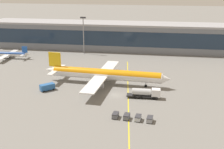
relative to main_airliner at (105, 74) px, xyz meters
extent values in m
plane|color=slate|center=(5.33, -10.09, -3.80)|extent=(700.00, 700.00, 0.00)
cube|color=yellow|center=(9.32, -8.09, -3.79)|extent=(9.49, 79.50, 0.01)
cube|color=slate|center=(10.21, 56.03, 2.99)|extent=(164.38, 17.11, 13.58)
cube|color=#1E2D42|center=(10.21, 47.41, 3.67)|extent=(159.45, 0.16, 7.60)
cube|color=#99999E|center=(10.21, 56.03, 10.28)|extent=(167.67, 17.45, 1.00)
cylinder|color=white|center=(0.30, -0.02, -0.13)|extent=(40.78, 6.36, 3.64)
cylinder|color=orange|center=(0.30, -0.02, 0.19)|extent=(39.96, 6.16, 3.49)
cone|color=white|center=(21.84, -1.47, -0.13)|extent=(3.86, 3.69, 3.46)
cone|color=white|center=(-21.42, 1.44, 0.23)|extent=(4.56, 3.38, 3.09)
cube|color=gold|center=(-19.47, 1.31, 4.41)|extent=(4.74, 0.68, 5.46)
cube|color=white|center=(-18.73, 4.91, 0.41)|extent=(2.39, 5.94, 0.24)
cube|color=white|center=(-19.21, -2.35, 0.41)|extent=(2.39, 5.94, 0.24)
cube|color=white|center=(-0.50, 10.41, -0.41)|extent=(5.93, 17.35, 0.40)
cube|color=white|center=(-1.89, -10.25, -0.41)|extent=(5.93, 17.35, 0.40)
cylinder|color=#939399|center=(0.29, 7.28, -1.71)|extent=(2.93, 2.18, 2.00)
cylinder|color=#939399|center=(-0.68, -7.25, -1.71)|extent=(2.93, 2.18, 2.00)
cylinder|color=black|center=(14.90, -1.00, -3.30)|extent=(1.02, 0.47, 1.00)
cylinder|color=slate|center=(14.90, -1.00, -2.37)|extent=(0.20, 0.20, 1.84)
cylinder|color=black|center=(-2.02, 1.78, -3.30)|extent=(1.02, 0.47, 1.00)
cylinder|color=slate|center=(-2.02, 1.78, -2.37)|extent=(0.20, 0.20, 1.84)
cylinder|color=black|center=(-2.24, -1.49, -3.30)|extent=(1.02, 0.47, 1.00)
cylinder|color=slate|center=(-2.24, -1.49, -2.37)|extent=(0.20, 0.20, 1.84)
cube|color=#232326|center=(14.21, -11.00, -3.05)|extent=(10.06, 2.77, 0.50)
cube|color=silver|center=(18.61, -10.88, -1.80)|extent=(2.87, 2.57, 2.50)
cube|color=black|center=(19.87, -10.84, -1.30)|extent=(0.22, 2.30, 1.12)
cylinder|color=#B7BABF|center=(13.93, -11.01, -1.70)|extent=(6.06, 2.36, 2.20)
cylinder|color=black|center=(18.01, -9.71, -3.30)|extent=(1.01, 0.38, 1.00)
cylinder|color=black|center=(18.08, -12.08, -3.30)|extent=(1.01, 0.38, 1.00)
cylinder|color=black|center=(13.88, -9.82, -3.30)|extent=(1.01, 0.38, 1.00)
cylinder|color=black|center=(13.94, -12.19, -3.30)|extent=(1.01, 0.38, 1.00)
cylinder|color=black|center=(11.78, -9.88, -3.30)|extent=(1.01, 0.38, 1.00)
cylinder|color=black|center=(11.84, -12.25, -3.30)|extent=(1.01, 0.38, 1.00)
cube|color=#285B9E|center=(-18.75, -9.52, -2.50)|extent=(5.06, 4.98, 2.00)
cube|color=black|center=(-17.85, -8.65, -2.15)|extent=(2.57, 2.58, 0.60)
cylinder|color=black|center=(-18.15, -7.62, -3.50)|extent=(0.61, 0.60, 0.60)
cylinder|color=black|center=(-16.83, -8.98, -3.50)|extent=(0.61, 0.60, 0.60)
cylinder|color=black|center=(-20.66, -10.05, -3.50)|extent=(0.61, 0.60, 0.60)
cylinder|color=black|center=(-19.35, -11.41, -3.50)|extent=(0.61, 0.60, 0.60)
cube|color=#595B60|center=(7.77, -26.67, -3.07)|extent=(1.75, 2.74, 1.10)
cube|color=#333338|center=(7.77, -26.67, -2.37)|extent=(1.79, 2.79, 0.10)
cylinder|color=black|center=(7.13, -25.56, -3.62)|extent=(0.16, 0.37, 0.36)
cylinder|color=black|center=(8.62, -25.71, -3.62)|extent=(0.16, 0.37, 0.36)
cylinder|color=black|center=(6.92, -27.63, -3.62)|extent=(0.16, 0.37, 0.36)
cylinder|color=black|center=(8.41, -27.78, -3.62)|extent=(0.16, 0.37, 0.36)
cube|color=#595B60|center=(10.95, -26.98, -3.07)|extent=(1.75, 2.74, 1.10)
cube|color=#333338|center=(10.95, -26.98, -2.37)|extent=(1.79, 2.79, 0.10)
cylinder|color=black|center=(10.31, -25.87, -3.62)|extent=(0.16, 0.37, 0.36)
cylinder|color=black|center=(11.80, -26.02, -3.62)|extent=(0.16, 0.37, 0.36)
cylinder|color=black|center=(10.10, -27.94, -3.62)|extent=(0.16, 0.37, 0.36)
cylinder|color=black|center=(11.60, -28.09, -3.62)|extent=(0.16, 0.37, 0.36)
cube|color=#B2B7BC|center=(14.14, -27.30, -3.07)|extent=(1.75, 2.74, 1.10)
cube|color=#333338|center=(14.14, -27.30, -2.37)|extent=(1.79, 2.79, 0.10)
cylinder|color=black|center=(13.49, -26.19, -3.62)|extent=(0.16, 0.37, 0.36)
cylinder|color=black|center=(14.99, -26.34, -3.62)|extent=(0.16, 0.37, 0.36)
cylinder|color=black|center=(13.29, -28.26, -3.62)|extent=(0.16, 0.37, 0.36)
cylinder|color=black|center=(14.78, -28.41, -3.62)|extent=(0.16, 0.37, 0.36)
cube|color=gray|center=(17.32, -27.62, -3.07)|extent=(1.75, 2.74, 1.10)
cube|color=#333338|center=(17.32, -27.62, -2.37)|extent=(1.79, 2.79, 0.10)
cylinder|color=black|center=(16.68, -26.51, -3.62)|extent=(0.16, 0.37, 0.36)
cylinder|color=black|center=(18.17, -26.66, -3.62)|extent=(0.16, 0.37, 0.36)
cylinder|color=black|center=(16.47, -28.58, -3.62)|extent=(0.16, 0.37, 0.36)
cylinder|color=black|center=(17.96, -28.73, -3.62)|extent=(0.16, 0.37, 0.36)
cylinder|color=white|center=(-54.20, 28.24, -1.67)|extent=(20.42, 2.81, 2.07)
cylinder|color=navy|center=(-54.20, 28.24, -1.48)|extent=(20.01, 2.71, 1.99)
cone|color=white|center=(-43.20, 28.64, -1.46)|extent=(2.55, 1.85, 1.76)
cube|color=#1E51B2|center=(-44.52, 28.59, 0.92)|extent=(2.70, 0.30, 3.10)
cube|color=white|center=(-44.95, 26.50, -1.36)|extent=(1.26, 3.35, 0.14)
cube|color=white|center=(-45.10, 30.64, -1.36)|extent=(1.26, 3.35, 0.14)
cube|color=white|center=(-53.15, 22.96, -1.82)|extent=(3.05, 8.64, 0.23)
cube|color=white|center=(-53.53, 33.57, -1.82)|extent=(3.05, 8.64, 0.23)
cylinder|color=#939399|center=(-53.77, 24.48, -2.56)|extent=(1.63, 1.20, 1.14)
cylinder|color=#939399|center=(-54.05, 32.02, -2.56)|extent=(1.63, 1.20, 1.14)
cylinder|color=black|center=(-52.94, 27.35, -3.51)|extent=(0.58, 0.25, 0.57)
cylinder|color=slate|center=(-52.94, 27.35, -2.96)|extent=(0.11, 0.11, 1.09)
cylinder|color=black|center=(-53.01, 29.21, -3.51)|extent=(0.58, 0.25, 0.57)
cylinder|color=slate|center=(-53.01, 29.21, -2.96)|extent=(0.11, 0.11, 1.09)
cylinder|color=gray|center=(-19.33, 44.03, 5.22)|extent=(0.44, 0.44, 18.04)
cube|color=#333338|center=(-19.33, 44.03, 14.64)|extent=(2.80, 0.50, 0.80)
camera|label=1|loc=(18.63, -100.04, 33.26)|focal=47.08mm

